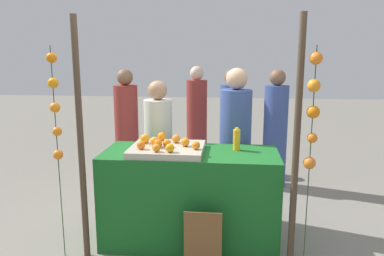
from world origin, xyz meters
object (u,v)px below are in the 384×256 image
(chalkboard_sign, at_px, (203,242))
(orange_0, at_px, (156,148))
(vendor_left, at_px, (159,155))
(juice_bottle, at_px, (237,140))
(orange_1, at_px, (176,139))
(vendor_right, at_px, (235,151))
(stall_counter, at_px, (190,197))

(chalkboard_sign, bearing_deg, orange_0, 150.61)
(vendor_left, bearing_deg, juice_bottle, -27.97)
(orange_1, height_order, chalkboard_sign, orange_1)
(orange_0, relative_size, vendor_right, 0.04)
(vendor_right, bearing_deg, stall_counter, -128.36)
(vendor_left, xyz_separation_m, vendor_right, (0.85, -0.02, 0.07))
(juice_bottle, xyz_separation_m, chalkboard_sign, (-0.28, -0.61, -0.76))
(stall_counter, xyz_separation_m, juice_bottle, (0.44, 0.11, 0.56))
(chalkboard_sign, relative_size, vendor_right, 0.32)
(orange_1, xyz_separation_m, juice_bottle, (0.59, 0.01, 0.00))
(vendor_right, bearing_deg, orange_0, -131.35)
(chalkboard_sign, bearing_deg, juice_bottle, 65.79)
(juice_bottle, height_order, vendor_left, vendor_left)
(vendor_left, bearing_deg, orange_1, -60.04)
(orange_1, xyz_separation_m, chalkboard_sign, (0.31, -0.60, -0.75))
(orange_0, xyz_separation_m, orange_1, (0.13, 0.36, 0.00))
(orange_1, relative_size, juice_bottle, 0.38)
(stall_counter, distance_m, orange_0, 0.67)
(stall_counter, distance_m, chalkboard_sign, 0.56)
(orange_1, relative_size, vendor_left, 0.05)
(juice_bottle, bearing_deg, orange_1, -179.04)
(chalkboard_sign, bearing_deg, orange_1, 117.32)
(stall_counter, relative_size, chalkboard_sign, 3.08)
(chalkboard_sign, xyz_separation_m, vendor_right, (0.27, 1.05, 0.52))
(orange_0, distance_m, juice_bottle, 0.80)
(orange_0, height_order, chalkboard_sign, orange_0)
(vendor_left, relative_size, vendor_right, 0.92)
(orange_0, height_order, juice_bottle, juice_bottle)
(orange_0, xyz_separation_m, chalkboard_sign, (0.44, -0.25, -0.75))
(orange_1, height_order, vendor_right, vendor_right)
(juice_bottle, relative_size, chalkboard_sign, 0.41)
(orange_0, xyz_separation_m, juice_bottle, (0.71, 0.37, 0.01))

